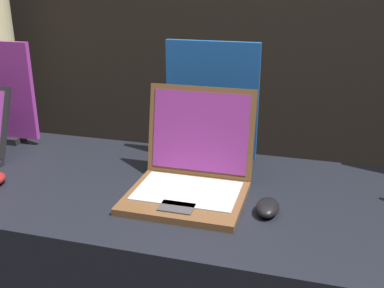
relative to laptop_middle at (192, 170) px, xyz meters
The scene contains 4 objects.
wall_back 1.50m from the laptop_middle, 89.76° to the left, with size 8.00×0.05×2.80m.
laptop_middle is the anchor object (origin of this frame).
mouse_middle 0.25m from the laptop_middle, 17.90° to the right, with size 0.06×0.10×0.04m.
promo_stand_middle 0.28m from the laptop_middle, 90.00° to the left, with size 0.31×0.07×0.41m.
Camera 1 is at (0.33, -0.83, 1.53)m, focal length 42.00 mm.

